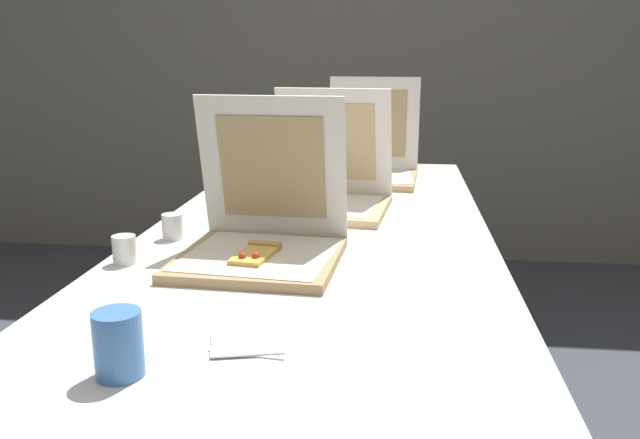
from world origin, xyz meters
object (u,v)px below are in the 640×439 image
(table, at_px, (320,243))
(cup_white_far, at_px, (268,186))
(cup_white_mid, at_px, (235,213))
(pizza_box_front, at_px, (262,238))
(cup_printed_front, at_px, (118,344))
(cup_white_near_center, at_px, (172,226))
(napkin_pile, at_px, (254,339))
(pizza_box_back, at_px, (369,165))
(cup_white_near_left, at_px, (124,250))
(pizza_box_middle, at_px, (328,192))

(table, height_order, cup_white_far, cup_white_far)
(table, distance_m, cup_white_mid, 0.25)
(table, distance_m, pizza_box_front, 0.34)
(table, bearing_deg, cup_printed_front, -101.93)
(cup_white_near_center, relative_size, cup_printed_front, 0.65)
(pizza_box_front, bearing_deg, napkin_pile, -77.03)
(pizza_box_back, xyz_separation_m, napkin_pile, (-0.12, -1.45, -0.05))
(cup_white_near_left, height_order, cup_white_near_center, same)
(cup_white_near_left, xyz_separation_m, cup_white_near_center, (0.04, 0.21, 0.00))
(pizza_box_middle, distance_m, cup_white_far, 0.28)
(table, height_order, pizza_box_back, pizza_box_back)
(cup_white_near_center, relative_size, napkin_pile, 0.40)
(cup_white_near_center, bearing_deg, napkin_pile, -59.91)
(cup_white_near_center, bearing_deg, cup_printed_front, -76.83)
(pizza_box_front, height_order, pizza_box_middle, pizza_box_front)
(pizza_box_back, xyz_separation_m, cup_white_far, (-0.31, -0.33, -0.02))
(cup_white_far, relative_size, cup_printed_front, 0.65)
(cup_white_near_left, height_order, cup_white_mid, same)
(cup_white_near_center, distance_m, cup_printed_front, 0.74)
(cup_white_near_left, distance_m, cup_printed_front, 0.55)
(pizza_box_front, distance_m, napkin_pile, 0.44)
(cup_printed_front, bearing_deg, cup_white_mid, 93.08)
(pizza_box_middle, height_order, cup_white_near_left, pizza_box_middle)
(napkin_pile, bearing_deg, cup_white_near_center, 120.09)
(cup_white_near_left, relative_size, napkin_pile, 0.40)
(pizza_box_back, bearing_deg, table, -94.80)
(pizza_box_front, height_order, napkin_pile, pizza_box_front)
(cup_white_near_center, xyz_separation_m, cup_white_mid, (0.12, 0.16, 0.00))
(pizza_box_back, xyz_separation_m, cup_white_near_left, (-0.49, -1.08, -0.02))
(pizza_box_middle, distance_m, pizza_box_back, 0.51)
(pizza_box_middle, height_order, pizza_box_back, pizza_box_back)
(cup_white_near_left, distance_m, cup_white_far, 0.77)
(pizza_box_front, relative_size, cup_white_far, 5.82)
(table, bearing_deg, cup_white_near_center, -154.74)
(pizza_box_back, xyz_separation_m, cup_white_mid, (-0.33, -0.71, -0.02))
(cup_white_near_center, bearing_deg, table, 25.26)
(cup_white_mid, relative_size, cup_white_far, 1.00)
(table, height_order, pizza_box_front, pizza_box_front)
(pizza_box_middle, xyz_separation_m, napkin_pile, (-0.02, -0.94, -0.05))
(pizza_box_front, distance_m, cup_white_near_left, 0.31)
(table, distance_m, cup_white_near_left, 0.55)
(pizza_box_middle, bearing_deg, cup_white_far, 146.31)
(cup_white_far, bearing_deg, cup_white_near_left, -103.32)
(pizza_box_middle, bearing_deg, pizza_box_back, 84.63)
(cup_white_near_left, height_order, cup_printed_front, cup_printed_front)
(pizza_box_back, relative_size, cup_white_near_left, 6.67)
(table, relative_size, cup_white_near_left, 33.87)
(pizza_box_middle, relative_size, cup_white_near_center, 6.01)
(table, xyz_separation_m, cup_printed_front, (-0.19, -0.88, 0.10))
(table, height_order, cup_white_near_center, cup_white_near_center)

